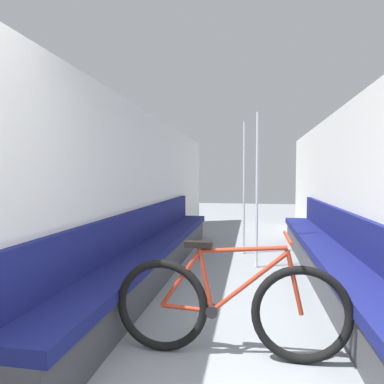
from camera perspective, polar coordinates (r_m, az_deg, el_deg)
The scene contains 7 objects.
wall_left at distance 4.71m, azimuth -8.89°, elevation 0.27°, with size 0.10×10.19×2.23m, color silver.
wall_right at distance 4.62m, azimuth 25.17°, elevation -0.02°, with size 0.10×10.19×2.23m, color silver.
bench_seat_row_left at distance 4.62m, azimuth -6.17°, elevation -10.07°, with size 0.48×5.66×0.88m.
bench_seat_row_right at distance 4.55m, azimuth 22.11°, elevation -10.48°, with size 0.48×5.66×0.88m.
bicycle at distance 2.63m, azimuth 6.18°, elevation -18.57°, with size 1.70×0.46×0.90m.
grab_pole_near at distance 4.94m, azimuth 10.77°, elevation -0.07°, with size 0.08×0.08×2.21m.
grab_pole_far at distance 5.79m, azimuth 8.66°, elevation 0.37°, with size 0.08×0.08×2.21m.
Camera 1 is at (0.15, -0.95, 1.33)m, focal length 32.00 mm.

